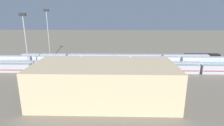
# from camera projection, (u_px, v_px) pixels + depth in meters

# --- Properties ---
(ground_plane) EXTENTS (400.00, 400.00, 0.00)m
(ground_plane) POSITION_uv_depth(u_px,v_px,m) (113.00, 67.00, 90.16)
(ground_plane) COLOR #756B5B
(track_bed_0) EXTENTS (140.00, 2.80, 0.12)m
(track_bed_0) POSITION_uv_depth(u_px,v_px,m) (113.00, 61.00, 99.78)
(track_bed_0) COLOR #3D3833
(track_bed_0) RESTS_ON ground_plane
(track_bed_1) EXTENTS (140.00, 2.80, 0.12)m
(track_bed_1) POSITION_uv_depth(u_px,v_px,m) (113.00, 64.00, 94.96)
(track_bed_1) COLOR #4C443D
(track_bed_1) RESTS_ON ground_plane
(track_bed_2) EXTENTS (140.00, 2.80, 0.12)m
(track_bed_2) POSITION_uv_depth(u_px,v_px,m) (113.00, 66.00, 90.14)
(track_bed_2) COLOR #3D3833
(track_bed_2) RESTS_ON ground_plane
(track_bed_3) EXTENTS (140.00, 2.80, 0.12)m
(track_bed_3) POSITION_uv_depth(u_px,v_px,m) (113.00, 69.00, 85.32)
(track_bed_3) COLOR #4C443D
(track_bed_3) RESTS_ON ground_plane
(track_bed_4) EXTENTS (140.00, 2.80, 0.12)m
(track_bed_4) POSITION_uv_depth(u_px,v_px,m) (112.00, 73.00, 80.50)
(track_bed_4) COLOR #3D3833
(track_bed_4) RESTS_ON ground_plane
(train_on_track_3) EXTENTS (95.60, 3.06, 3.80)m
(train_on_track_3) POSITION_uv_depth(u_px,v_px,m) (96.00, 65.00, 84.98)
(train_on_track_3) COLOR #A8AAB2
(train_on_track_3) RESTS_ON ground_plane
(train_on_track_4) EXTENTS (119.80, 3.06, 3.80)m
(train_on_track_4) POSITION_uv_depth(u_px,v_px,m) (116.00, 69.00, 79.95)
(train_on_track_4) COLOR #A8AAB2
(train_on_track_4) RESTS_ON ground_plane
(train_on_track_1) EXTENTS (95.60, 3.00, 5.00)m
(train_on_track_1) POSITION_uv_depth(u_px,v_px,m) (114.00, 59.00, 94.27)
(train_on_track_1) COLOR #B7BABF
(train_on_track_1) RESTS_ON ground_plane
(train_on_track_2) EXTENTS (119.80, 3.06, 5.00)m
(train_on_track_2) POSITION_uv_depth(u_px,v_px,m) (106.00, 61.00, 89.55)
(train_on_track_2) COLOR silver
(train_on_track_2) RESTS_ON ground_plane
(train_on_track_0) EXTENTS (66.40, 3.06, 4.40)m
(train_on_track_0) POSITION_uv_depth(u_px,v_px,m) (157.00, 58.00, 98.67)
(train_on_track_0) COLOR black
(train_on_track_0) RESTS_ON ground_plane
(light_mast_0) EXTENTS (2.80, 0.70, 27.57)m
(light_mast_0) POSITION_uv_depth(u_px,v_px,m) (48.00, 28.00, 99.64)
(light_mast_0) COLOR #9EA0A5
(light_mast_0) RESTS_ON ground_plane
(light_mast_1) EXTENTS (2.80, 0.70, 25.59)m
(light_mast_1) POSITION_uv_depth(u_px,v_px,m) (25.00, 36.00, 74.10)
(light_mast_1) COLOR #9EA0A5
(light_mast_1) RESTS_ON ground_plane
(maintenance_shed) EXTENTS (41.23, 18.06, 11.29)m
(maintenance_shed) POSITION_uv_depth(u_px,v_px,m) (104.00, 83.00, 53.84)
(maintenance_shed) COLOR tan
(maintenance_shed) RESTS_ON ground_plane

